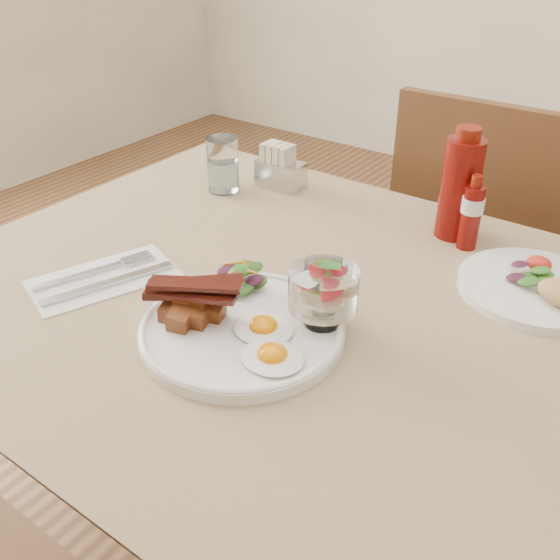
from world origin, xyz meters
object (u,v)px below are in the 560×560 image
(water_glass, at_px, (223,168))
(sugar_caddy, at_px, (280,169))
(chair_far, at_px, (488,265))
(hot_sauce_bottle, at_px, (471,213))
(ketchup_bottle, at_px, (460,187))
(fruit_cup, at_px, (324,290))
(table, at_px, (347,366))
(second_plate, at_px, (545,289))
(main_plate, at_px, (242,330))

(water_glass, bearing_deg, sugar_caddy, 45.42)
(chair_far, relative_size, hot_sauce_bottle, 7.11)
(sugar_caddy, bearing_deg, ketchup_bottle, -0.48)
(fruit_cup, distance_m, sugar_caddy, 0.51)
(fruit_cup, xyz_separation_m, water_glass, (-0.43, 0.30, -0.02))
(table, distance_m, ketchup_bottle, 0.38)
(table, relative_size, hot_sauce_bottle, 10.16)
(second_plate, xyz_separation_m, hot_sauce_bottle, (-0.15, 0.08, 0.05))
(fruit_cup, bearing_deg, ketchup_bottle, 85.27)
(fruit_cup, bearing_deg, table, 72.68)
(second_plate, bearing_deg, chair_far, 114.70)
(fruit_cup, height_order, hot_sauce_bottle, hot_sauce_bottle)
(chair_far, relative_size, water_glass, 8.52)
(fruit_cup, relative_size, water_glass, 0.88)
(table, bearing_deg, second_plate, 46.39)
(ketchup_bottle, xyz_separation_m, hot_sauce_bottle, (0.04, -0.03, -0.03))
(table, bearing_deg, sugar_caddy, 137.88)
(chair_far, bearing_deg, sugar_caddy, -136.97)
(ketchup_bottle, bearing_deg, table, -92.68)
(table, relative_size, chair_far, 1.43)
(main_plate, distance_m, second_plate, 0.46)
(main_plate, distance_m, hot_sauce_bottle, 0.45)
(water_glass, bearing_deg, second_plate, -2.45)
(second_plate, relative_size, ketchup_bottle, 1.21)
(table, distance_m, main_plate, 0.18)
(chair_far, distance_m, hot_sauce_bottle, 0.47)
(main_plate, relative_size, second_plate, 1.19)
(chair_far, distance_m, ketchup_bottle, 0.46)
(fruit_cup, bearing_deg, hot_sauce_bottle, 79.02)
(main_plate, relative_size, fruit_cup, 2.92)
(table, relative_size, ketchup_bottle, 6.83)
(second_plate, distance_m, sugar_caddy, 0.58)
(ketchup_bottle, height_order, hot_sauce_bottle, ketchup_bottle)
(water_glass, bearing_deg, table, -28.85)
(chair_far, xyz_separation_m, fruit_cup, (-0.02, -0.72, 0.30))
(sugar_caddy, bearing_deg, fruit_cup, -48.52)
(water_glass, bearing_deg, main_plate, -46.88)
(table, relative_size, second_plate, 5.63)
(ketchup_bottle, xyz_separation_m, water_glass, (-0.46, -0.09, -0.04))
(table, xyz_separation_m, sugar_caddy, (-0.36, 0.33, 0.13))
(sugar_caddy, distance_m, water_glass, 0.12)
(chair_far, height_order, water_glass, chair_far)
(second_plate, distance_m, hot_sauce_bottle, 0.18)
(chair_far, bearing_deg, fruit_cup, -91.29)
(chair_far, xyz_separation_m, sugar_caddy, (-0.36, -0.34, 0.26))
(main_plate, height_order, sugar_caddy, sugar_caddy)
(second_plate, relative_size, sugar_caddy, 2.41)
(main_plate, distance_m, ketchup_bottle, 0.47)
(main_plate, xyz_separation_m, sugar_caddy, (-0.26, 0.45, 0.03))
(chair_far, bearing_deg, water_glass, -136.51)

